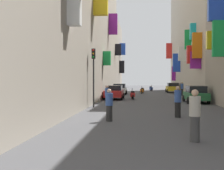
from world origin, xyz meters
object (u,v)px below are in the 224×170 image
pedestrian_mid_street (178,102)px  pedestrian_far_away (109,105)px  scooter_red (133,95)px  pedestrian_crossing (182,89)px  parked_car_yellow (173,87)px  parked_car_white (120,89)px  scooter_blue (151,89)px  parked_car_red (114,92)px  parked_car_green (196,94)px  pedestrian_near_right (195,115)px  scooter_orange (142,90)px  traffic_light_near_corner (94,68)px  pedestrian_near_left (107,96)px

pedestrian_mid_street → pedestrian_far_away: (-3.60, -1.86, -0.06)m
scooter_red → pedestrian_crossing: size_ratio=1.10×
parked_car_yellow → parked_car_white: bearing=-139.2°
pedestrian_mid_street → scooter_blue: bearing=90.3°
parked_car_red → pedestrian_far_away: (1.20, -16.46, 0.04)m
parked_car_yellow → parked_car_green: 20.62m
parked_car_white → scooter_red: size_ratio=2.12×
parked_car_yellow → pedestrian_far_away: 33.75m
parked_car_yellow → pedestrian_near_right: size_ratio=2.55×
pedestrian_near_right → pedestrian_far_away: size_ratio=1.09×
scooter_red → pedestrian_crossing: 9.60m
scooter_orange → traffic_light_near_corner: size_ratio=0.41×
parked_car_white → scooter_blue: bearing=68.6°
scooter_orange → pedestrian_mid_street: (1.80, -27.39, 0.40)m
pedestrian_far_away → traffic_light_near_corner: 7.80m
parked_car_green → pedestrian_near_right: (-3.08, -17.10, 0.10)m
scooter_blue → pedestrian_near_left: bearing=-98.6°
pedestrian_near_left → pedestrian_near_right: size_ratio=0.91×
parked_car_yellow → pedestrian_near_left: (-7.65, -24.27, -0.00)m
parked_car_white → pedestrian_mid_street: bearing=-78.6°
parked_car_white → traffic_light_near_corner: (-0.61, -19.05, 2.20)m
pedestrian_crossing → parked_car_red: bearing=-135.4°
parked_car_green → scooter_orange: parked_car_green is taller
traffic_light_near_corner → parked_car_white: bearing=88.2°
pedestrian_crossing → traffic_light_near_corner: size_ratio=0.41×
scooter_blue → scooter_red: 21.44m
scooter_orange → pedestrian_crossing: pedestrian_crossing is taller
parked_car_white → traffic_light_near_corner: 19.19m
parked_car_white → pedestrian_near_left: 17.45m
scooter_blue → pedestrian_near_left: pedestrian_near_left is taller
parked_car_green → pedestrian_far_away: size_ratio=2.58×
scooter_orange → pedestrian_far_away: 29.30m
pedestrian_far_away → traffic_light_near_corner: traffic_light_near_corner is taller
scooter_orange → pedestrian_crossing: size_ratio=1.01×
parked_car_green → parked_car_white: bearing=119.4°
scooter_red → traffic_light_near_corner: bearing=-105.1°
scooter_blue → pedestrian_crossing: (3.48, -13.92, 0.43)m
parked_car_green → scooter_blue: size_ratio=2.26×
traffic_light_near_corner → parked_car_yellow: bearing=71.8°
scooter_blue → pedestrian_crossing: pedestrian_crossing is taller
pedestrian_mid_street → pedestrian_far_away: bearing=-152.7°
pedestrian_crossing → pedestrian_near_right: bearing=-96.8°
scooter_orange → traffic_light_near_corner: bearing=-99.6°
pedestrian_crossing → pedestrian_mid_street: pedestrian_crossing is taller
pedestrian_near_left → pedestrian_mid_street: pedestrian_mid_street is taller
pedestrian_near_right → parked_car_white: bearing=98.6°
pedestrian_mid_street → pedestrian_far_away: 4.05m
pedestrian_near_left → pedestrian_near_right: 14.17m
pedestrian_near_left → parked_car_white: bearing=90.8°
scooter_red → pedestrian_far_away: bearing=-92.4°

